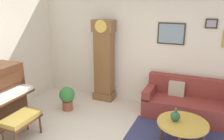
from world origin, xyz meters
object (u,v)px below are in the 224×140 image
at_px(green_jug, 175,116).
at_px(potted_plant, 67,97).
at_px(grandfather_clock, 104,63).
at_px(couch, 189,103).
at_px(piano_bench, 21,120).
at_px(coffee_table, 183,124).

height_order(green_jug, potted_plant, green_jug).
bearing_deg(potted_plant, grandfather_clock, 60.22).
relative_size(couch, potted_plant, 3.39).
distance_m(grandfather_clock, couch, 2.20).
bearing_deg(couch, grandfather_clock, 175.75).
xyz_separation_m(grandfather_clock, couch, (2.10, -0.16, -0.65)).
height_order(couch, green_jug, couch).
xyz_separation_m(piano_bench, couch, (2.70, 2.11, -0.09)).
bearing_deg(grandfather_clock, potted_plant, -119.78).
distance_m(coffee_table, potted_plant, 2.64).
bearing_deg(piano_bench, coffee_table, 20.35).
height_order(piano_bench, green_jug, green_jug).
xyz_separation_m(green_jug, potted_plant, (-2.48, 0.35, -0.19)).
xyz_separation_m(couch, green_jug, (-0.14, -1.10, 0.20)).
bearing_deg(potted_plant, coffee_table, -7.66).
relative_size(coffee_table, potted_plant, 1.57).
relative_size(piano_bench, grandfather_clock, 0.34).
height_order(grandfather_clock, potted_plant, grandfather_clock).
bearing_deg(piano_bench, green_jug, 21.43).
height_order(piano_bench, grandfather_clock, grandfather_clock).
bearing_deg(couch, green_jug, -97.28).
bearing_deg(green_jug, couch, 82.72).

